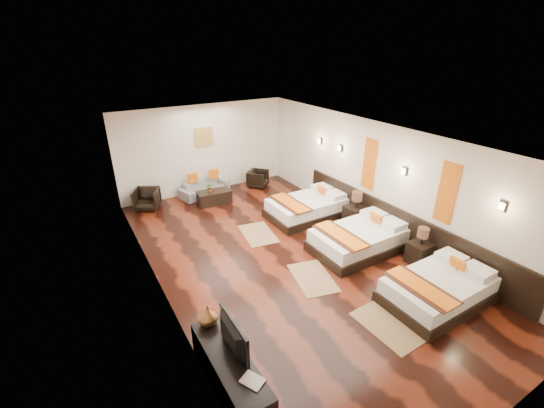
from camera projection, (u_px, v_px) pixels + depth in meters
floor at (284, 257)px, 8.29m from camera, size 5.50×9.50×0.01m
ceiling at (287, 138)px, 7.12m from camera, size 5.50×9.50×0.01m
back_wall at (204, 149)px, 11.41m from camera, size 5.50×0.01×2.80m
left_wall at (157, 234)px, 6.42m from camera, size 0.01×9.50×2.80m
right_wall at (377, 179)px, 8.99m from camera, size 0.01×9.50×2.80m
headboard_panel at (396, 225)px, 8.75m from camera, size 0.08×6.60×0.90m
bed_near at (439, 289)px, 6.81m from camera, size 2.08×1.31×0.79m
bed_mid at (359, 239)px, 8.48m from camera, size 2.21×1.39×0.84m
bed_far at (308, 207)px, 10.09m from camera, size 2.17×1.36×0.83m
nightstand_a at (420, 251)px, 7.95m from camera, size 0.45×0.45×0.88m
nightstand_b at (355, 214)px, 9.54m from camera, size 0.50×0.50×0.99m
jute_mat_near at (388, 326)px, 6.30m from camera, size 0.79×1.22×0.01m
jute_mat_mid at (313, 278)px, 7.56m from camera, size 1.01×1.34×0.01m
jute_mat_far at (258, 234)px, 9.27m from camera, size 0.94×1.31×0.01m
tv_console at (230, 372)px, 5.10m from camera, size 0.50×1.80×0.55m
tv at (228, 336)px, 5.00m from camera, size 0.13×0.90×0.52m
book at (248, 387)px, 4.55m from camera, size 0.33×0.36×0.03m
figurine at (208, 315)px, 5.51m from camera, size 0.40×0.40×0.33m
sofa at (204, 187)px, 11.56m from camera, size 1.78×1.12×0.48m
armchair_left at (147, 199)px, 10.52m from camera, size 0.92×0.93×0.63m
armchair_right at (258, 179)px, 12.14m from camera, size 0.88×0.88×0.57m
coffee_table at (214, 197)px, 10.94m from camera, size 1.04×0.57×0.40m
table_plant at (210, 188)px, 10.74m from camera, size 0.30×0.28×0.27m
orange_panel_a at (447, 193)px, 7.38m from camera, size 0.04×0.40×1.30m
orange_panel_b at (369, 164)px, 9.09m from camera, size 0.04×0.40×1.30m
sconce_near at (502, 206)px, 6.45m from camera, size 0.07×0.12×0.18m
sconce_mid at (404, 171)px, 8.16m from camera, size 0.07×0.12×0.18m
sconce_far at (340, 148)px, 9.87m from camera, size 0.07×0.12×0.18m
sconce_lounge at (320, 141)px, 10.57m from camera, size 0.07×0.12×0.18m
gold_artwork at (204, 137)px, 11.22m from camera, size 0.60×0.04×0.60m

